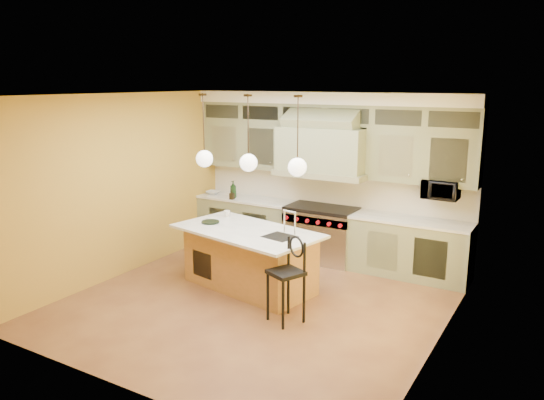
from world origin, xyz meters
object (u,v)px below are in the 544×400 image
Objects in this scene: counter_stool at (288,274)px; microwave at (441,189)px; kitchen_island at (250,258)px; range at (321,233)px.

microwave reaches higher than counter_stool.
counter_stool is at bearing -117.16° from microwave.
kitchen_island is 4.41× the size of microwave.
microwave is (1.29, 2.52, 0.81)m from counter_stool.
kitchen_island reaches higher than counter_stool.
range is at bearing 129.57° from counter_stool.
counter_stool reaches higher than range.
range is at bearing -176.88° from microwave.
kitchen_island is at bearing -103.11° from range.
microwave is at bearing 48.89° from kitchen_island.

